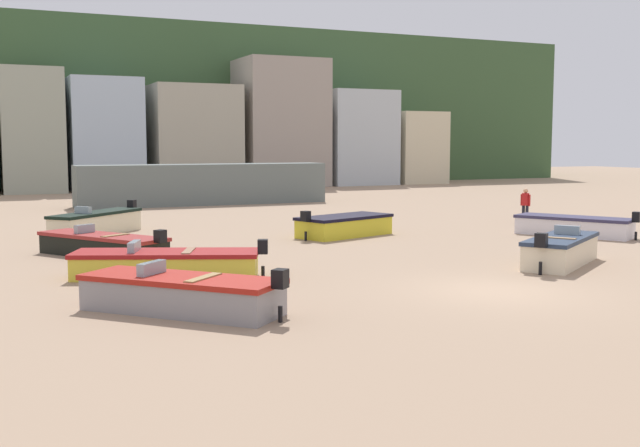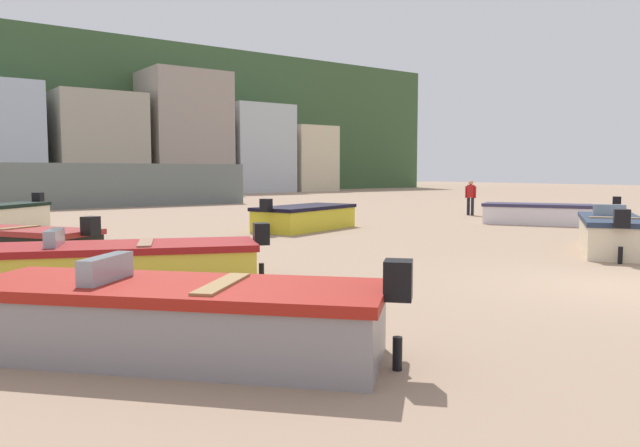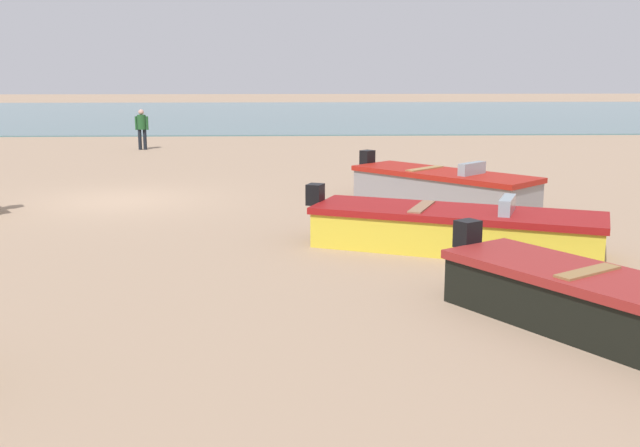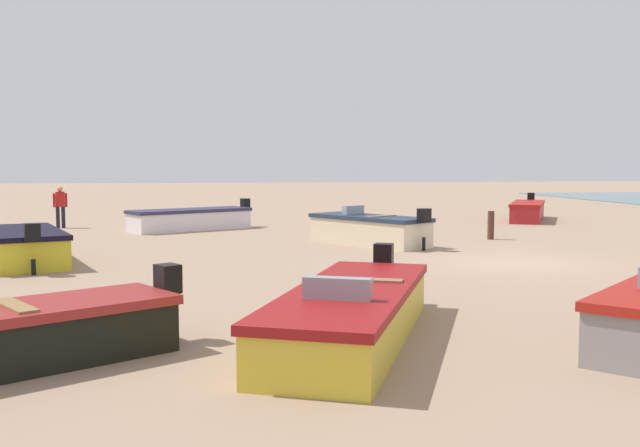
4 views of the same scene
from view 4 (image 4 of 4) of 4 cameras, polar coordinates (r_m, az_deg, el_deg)
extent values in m
plane|color=#9C8065|center=(18.37, 15.02, -3.02)|extent=(160.00, 160.00, 0.00)
cube|color=#B22026|center=(32.24, 16.38, 0.84)|extent=(4.61, 3.20, 0.68)
cube|color=#A01914|center=(32.21, 16.39, 1.56)|extent=(4.74, 3.31, 0.12)
cube|color=black|center=(34.67, 16.63, 2.06)|extent=(0.40, 0.41, 0.40)
cylinder|color=black|center=(34.71, 16.60, 0.82)|extent=(0.14, 0.14, 0.34)
cube|color=black|center=(10.03, -12.16, -4.37)|extent=(0.42, 0.41, 0.40)
cylinder|color=black|center=(10.16, -12.09, -8.31)|extent=(0.14, 0.14, 0.31)
cube|color=olive|center=(9.26, -23.35, -6.23)|extent=(1.00, 0.76, 0.08)
cube|color=gold|center=(9.89, 2.57, -7.64)|extent=(5.22, 3.29, 0.62)
cube|color=maroon|center=(9.82, 2.58, -5.53)|extent=(5.34, 3.40, 0.12)
cube|color=black|center=(12.42, 5.14, -2.54)|extent=(0.38, 0.40, 0.40)
cylinder|color=black|center=(12.53, 5.12, -5.74)|extent=(0.13, 0.13, 0.31)
cube|color=#8C9EA8|center=(8.94, 1.42, -5.25)|extent=(0.52, 0.88, 0.28)
cube|color=#8D674B|center=(10.42, 3.30, -4.65)|extent=(0.70, 1.23, 0.08)
cube|color=beige|center=(21.72, 3.97, -0.68)|extent=(4.02, 3.28, 0.76)
cube|color=#222F45|center=(21.68, 3.97, 0.48)|extent=(4.15, 3.40, 0.12)
cube|color=black|center=(20.23, 8.38, 0.64)|extent=(0.41, 0.42, 0.40)
cylinder|color=black|center=(20.30, 8.35, -1.64)|extent=(0.14, 0.14, 0.38)
cube|color=#8C9EA8|center=(22.16, 2.69, 1.09)|extent=(0.60, 0.76, 0.28)
cube|color=#93714D|center=(21.34, 4.93, 0.54)|extent=(0.81, 1.05, 0.08)
cube|color=white|center=(26.85, -10.42, 0.20)|extent=(3.38, 4.56, 0.67)
cube|color=#2E2B49|center=(26.82, -10.43, 1.04)|extent=(3.50, 4.69, 0.12)
cube|color=black|center=(28.00, -6.04, 1.61)|extent=(0.42, 0.40, 0.40)
cylinder|color=black|center=(28.05, -6.03, 0.10)|extent=(0.14, 0.14, 0.33)
cube|color=gold|center=(18.99, -22.86, -1.90)|extent=(4.31, 2.96, 0.71)
cube|color=black|center=(18.95, -22.90, -0.65)|extent=(4.43, 3.07, 0.12)
cube|color=black|center=(16.78, -22.16, -0.66)|extent=(0.37, 0.40, 0.40)
cylinder|color=black|center=(16.87, -22.07, -3.28)|extent=(0.13, 0.13, 0.36)
cylinder|color=#4F3023|center=(23.74, 13.59, -0.13)|extent=(0.21, 0.21, 0.93)
cylinder|color=black|center=(29.02, -20.36, 0.46)|extent=(0.17, 0.17, 0.82)
cylinder|color=black|center=(29.04, -19.96, 0.47)|extent=(0.17, 0.17, 0.82)
cylinder|color=red|center=(28.99, -20.20, 1.85)|extent=(0.42, 0.42, 0.58)
cylinder|color=red|center=(28.97, -20.63, 1.75)|extent=(0.11, 0.11, 0.54)
cylinder|color=red|center=(29.01, -19.76, 1.78)|extent=(0.11, 0.11, 0.54)
sphere|color=tan|center=(28.97, -20.22, 2.64)|extent=(0.27, 0.27, 0.22)
camera|label=1|loc=(23.45, 70.28, 4.84)|focal=43.00mm
camera|label=2|loc=(14.09, 55.30, 1.02)|focal=34.21mm
camera|label=3|loc=(16.72, -50.49, 5.70)|focal=41.86mm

